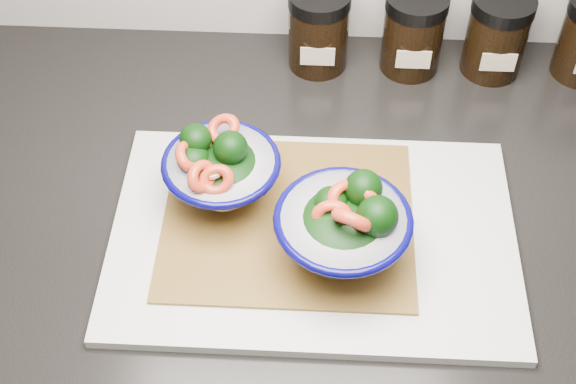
{
  "coord_description": "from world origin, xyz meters",
  "views": [
    {
      "loc": [
        -0.17,
        0.83,
        1.62
      ],
      "look_at": [
        -0.2,
        1.4,
        0.96
      ],
      "focal_mm": 50.0,
      "sensor_mm": 36.0,
      "label": 1
    }
  ],
  "objects_px": {
    "spice_jar_a": "(319,29)",
    "spice_jar_c": "(497,35)",
    "bowl_right": "(344,228)",
    "bowl_left": "(220,171)",
    "spice_jar_b": "(413,32)",
    "cutting_board": "(313,236)"
  },
  "relations": [
    {
      "from": "spice_jar_c",
      "to": "bowl_right",
      "type": "bearing_deg",
      "value": -120.48
    },
    {
      "from": "spice_jar_a",
      "to": "spice_jar_c",
      "type": "relative_size",
      "value": 1.0
    },
    {
      "from": "bowl_right",
      "to": "spice_jar_c",
      "type": "relative_size",
      "value": 1.28
    },
    {
      "from": "bowl_left",
      "to": "bowl_right",
      "type": "height_order",
      "value": "bowl_right"
    },
    {
      "from": "spice_jar_a",
      "to": "spice_jar_c",
      "type": "distance_m",
      "value": 0.23
    },
    {
      "from": "bowl_left",
      "to": "spice_jar_a",
      "type": "xyz_separation_m",
      "value": [
        0.1,
        0.26,
        -0.0
      ]
    },
    {
      "from": "spice_jar_a",
      "to": "spice_jar_b",
      "type": "bearing_deg",
      "value": 0.0
    },
    {
      "from": "spice_jar_b",
      "to": "cutting_board",
      "type": "bearing_deg",
      "value": -111.58
    },
    {
      "from": "bowl_right",
      "to": "spice_jar_a",
      "type": "xyz_separation_m",
      "value": [
        -0.04,
        0.34,
        -0.0
      ]
    },
    {
      "from": "bowl_left",
      "to": "spice_jar_c",
      "type": "xyz_separation_m",
      "value": [
        0.34,
        0.26,
        -0.0
      ]
    },
    {
      "from": "cutting_board",
      "to": "spice_jar_c",
      "type": "xyz_separation_m",
      "value": [
        0.23,
        0.31,
        0.05
      ]
    },
    {
      "from": "cutting_board",
      "to": "bowl_right",
      "type": "bearing_deg",
      "value": -44.37
    },
    {
      "from": "bowl_left",
      "to": "cutting_board",
      "type": "bearing_deg",
      "value": -23.38
    },
    {
      "from": "cutting_board",
      "to": "spice_jar_b",
      "type": "height_order",
      "value": "spice_jar_b"
    },
    {
      "from": "cutting_board",
      "to": "spice_jar_c",
      "type": "relative_size",
      "value": 3.98
    },
    {
      "from": "spice_jar_b",
      "to": "spice_jar_c",
      "type": "xyz_separation_m",
      "value": [
        0.11,
        0.0,
        0.0
      ]
    },
    {
      "from": "spice_jar_c",
      "to": "bowl_left",
      "type": "bearing_deg",
      "value": -142.24
    },
    {
      "from": "cutting_board",
      "to": "spice_jar_a",
      "type": "height_order",
      "value": "spice_jar_a"
    },
    {
      "from": "bowl_right",
      "to": "spice_jar_c",
      "type": "height_order",
      "value": "bowl_right"
    },
    {
      "from": "bowl_left",
      "to": "spice_jar_a",
      "type": "distance_m",
      "value": 0.28
    },
    {
      "from": "bowl_right",
      "to": "cutting_board",
      "type": "bearing_deg",
      "value": 135.63
    },
    {
      "from": "spice_jar_b",
      "to": "spice_jar_a",
      "type": "bearing_deg",
      "value": 180.0
    }
  ]
}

